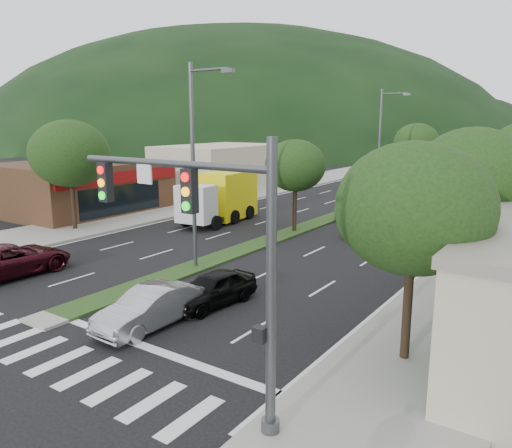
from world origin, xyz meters
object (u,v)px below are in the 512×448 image
Objects in this scene: tree_r_a at (414,208)px; tree_med_far at (416,142)px; tree_r_b at (473,176)px; suv_maroon at (11,260)px; sedan_silver at (150,308)px; car_queue_a at (213,289)px; car_queue_c at (356,209)px; box_truck at (222,199)px; car_queue_b at (364,225)px; streetlight_mid at (382,140)px; car_queue_d at (453,209)px; motorhome at (469,196)px; streetlight_near at (196,157)px; tree_med_near at (295,166)px; tree_l_a at (70,154)px; traffic_signal at (214,237)px; tree_r_c at (503,168)px.

tree_med_far reaches higher than tree_r_a.
tree_r_b reaches higher than suv_maroon.
sedan_silver is 1.08× the size of car_queue_a.
car_queue_a is 20.52m from car_queue_c.
tree_med_far is at bearing 106.70° from tree_r_a.
suv_maroon is at bearing -160.28° from car_queue_a.
tree_r_b reaches higher than box_truck.
car_queue_c is (-2.69, 5.00, 0.10)m from car_queue_b.
streetlight_mid reaches higher than car_queue_d.
car_queue_c is at bearing -85.53° from tree_med_far.
car_queue_b is 0.48× the size of motorhome.
streetlight_near is at bearing -161.27° from tree_r_b.
motorhome is at bearing 49.90° from tree_med_near.
car_queue_c is (-10.50, 12.80, -4.30)m from tree_r_b.
tree_med_far reaches higher than sedan_silver.
streetlight_mid is (0.21, 15.00, 1.16)m from tree_med_near.
tree_med_near reaches higher than car_queue_c.
car_queue_d is (13.84, 27.80, -0.19)m from suv_maroon.
tree_med_near is 14.64m from car_queue_a.
tree_l_a is at bearing -51.57° from suv_maroon.
suv_maroon is at bearing -126.22° from car_queue_b.
streetlight_near is (12.71, -2.00, 0.40)m from tree_l_a.
tree_r_b is 0.69× the size of streetlight_mid.
sedan_silver is (-5.49, 3.01, -3.92)m from traffic_signal.
tree_r_c is 1.47× the size of sedan_silver.
streetlight_mid is (0.21, -11.00, 0.58)m from tree_med_far.
car_queue_a is at bearing -73.43° from tree_med_near.
tree_med_near is at bearing -110.65° from suv_maroon.
motorhome is (-3.25, 8.39, -2.88)m from tree_r_c.
streetlight_near is at bearing -104.19° from car_queue_d.
traffic_signal is at bearing -118.20° from tree_r_a.
tree_l_a is 26.28m from streetlight_mid.
tree_r_a is 18.44m from tree_med_near.
tree_med_near is 10.07m from streetlight_near.
tree_med_far is 42.89m from sedan_silver.
tree_r_b is 0.92× the size of box_truck.
streetlight_mid reaches higher than tree_r_b.
car_queue_c is (1.50, 6.80, -3.69)m from tree_med_near.
car_queue_c is 0.60× the size of box_truck.
motorhome is at bearing -118.65° from suv_maroon.
box_truck reaches higher than car_queue_a.
suv_maroon is 31.05m from car_queue_d.
tree_r_b is 1.00× the size of tree_med_far.
car_queue_d is at bearing 92.96° from traffic_signal.
tree_med_near is at bearing 113.23° from car_queue_a.
streetlight_near reaches higher than traffic_signal.
traffic_signal is 21.53m from tree_med_near.
sedan_silver is at bearing -128.79° from tree_r_b.
sedan_silver is at bearing -27.99° from tree_l_a.
traffic_signal is 16.33m from suv_maroon.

